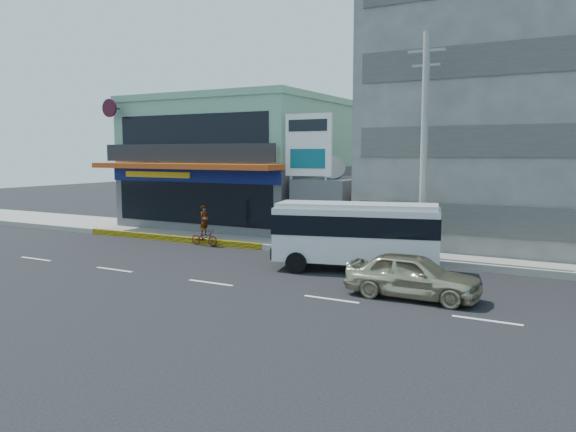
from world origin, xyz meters
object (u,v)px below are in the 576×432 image
at_px(satellite_dish, 331,177).
at_px(utility_pole_near, 424,147).
at_px(motorcycle_rider, 204,232).
at_px(shop_building, 239,167).
at_px(minibus, 356,231).
at_px(billboard, 308,152).
at_px(sedan, 413,275).
at_px(concrete_building, 542,112).

distance_m(satellite_dish, utility_pole_near, 7.17).
bearing_deg(motorcycle_rider, shop_building, 109.76).
bearing_deg(satellite_dish, minibus, -57.60).
xyz_separation_m(shop_building, minibus, (12.00, -9.25, -2.31)).
bearing_deg(shop_building, satellite_dish, -20.21).
bearing_deg(billboard, motorcycle_rider, -154.06).
height_order(billboard, minibus, billboard).
bearing_deg(utility_pole_near, shop_building, 154.94).
distance_m(billboard, sedan, 11.74).
relative_size(sedan, motorcycle_rider, 2.12).
bearing_deg(satellite_dish, billboard, -105.52).
height_order(shop_building, utility_pole_near, utility_pole_near).
bearing_deg(utility_pole_near, billboard, 164.52).
xyz_separation_m(satellite_dish, utility_pole_near, (6.00, -3.60, 1.57)).
bearing_deg(satellite_dish, shop_building, 159.79).
relative_size(minibus, motorcycle_rider, 3.32).
relative_size(utility_pole_near, motorcycle_rider, 4.69).
distance_m(minibus, motorcycle_rider, 9.71).
height_order(shop_building, satellite_dish, shop_building).
bearing_deg(shop_building, utility_pole_near, -25.06).
bearing_deg(shop_building, concrete_building, 3.35).
bearing_deg(billboard, shop_building, 147.68).
bearing_deg(concrete_building, billboard, -151.08).
xyz_separation_m(shop_building, concrete_building, (18.00, 1.05, 3.00)).
relative_size(minibus, sedan, 1.56).
bearing_deg(sedan, satellite_dish, 37.66).
distance_m(shop_building, minibus, 15.33).
xyz_separation_m(concrete_building, minibus, (-6.00, -10.30, -5.31)).
bearing_deg(shop_building, sedan, -39.08).
xyz_separation_m(satellite_dish, sedan, (7.32, -9.50, -2.80)).
xyz_separation_m(shop_building, utility_pole_near, (14.00, -6.55, 1.15)).
bearing_deg(sedan, concrete_building, -11.18).
relative_size(billboard, motorcycle_rider, 3.23).
height_order(satellite_dish, utility_pole_near, utility_pole_near).
xyz_separation_m(shop_building, satellite_dish, (8.00, -2.95, -0.42)).
height_order(satellite_dish, billboard, billboard).
relative_size(satellite_dish, utility_pole_near, 0.15).
xyz_separation_m(billboard, minibus, (4.50, -4.50, -3.24)).
relative_size(shop_building, satellite_dish, 8.27).
height_order(concrete_building, minibus, concrete_building).
xyz_separation_m(billboard, motorcycle_rider, (-4.93, -2.40, -4.22)).
bearing_deg(concrete_building, minibus, -120.21).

